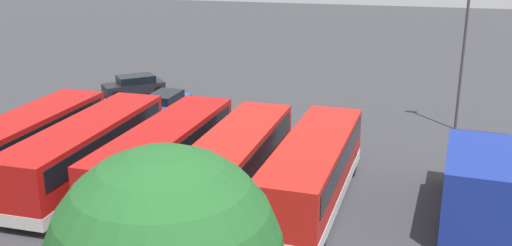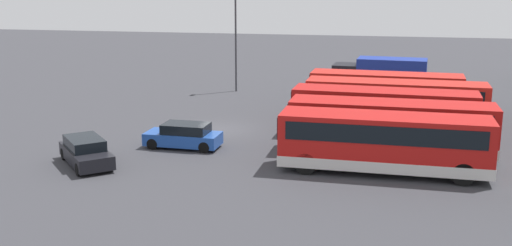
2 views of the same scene
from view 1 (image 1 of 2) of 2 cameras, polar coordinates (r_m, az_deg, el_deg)
The scene contains 10 objects.
ground_plane at distance 36.86m, azimuth -2.71°, elevation -0.01°, with size 140.00×140.00×0.00m, color #38383D.
bus_single_deck_near_end at distance 25.34m, azimuth 5.59°, elevation -4.55°, with size 3.09×10.81×2.95m.
bus_single_deck_second at distance 25.50m, azimuth -2.41°, elevation -4.32°, with size 2.95×11.75×2.95m.
bus_single_deck_third at distance 27.26m, azimuth -8.81°, elevation -3.05°, with size 3.08×11.15×2.95m.
bus_single_deck_fourth at distance 28.58m, azimuth -15.99°, elevation -2.56°, with size 2.78×11.14×2.95m.
bus_single_deck_fifth at distance 30.70m, azimuth -21.20°, elevation -1.70°, with size 2.81×10.39×2.95m.
box_truck_blue at distance 25.57m, azimuth 20.63°, elevation -5.24°, with size 3.10×7.68×3.20m.
car_hatchback_silver at distance 39.12m, azimuth -8.68°, elevation 1.92°, with size 1.95×4.36×1.43m.
car_small_green at distance 44.32m, azimuth -11.73°, elevation 3.61°, with size 4.43×4.24×1.43m.
lamp_post_tall at distance 36.51m, azimuth 19.52°, elevation 7.06°, with size 0.70×0.30×8.80m.
Camera 1 is at (-10.64, 33.49, 11.13)m, focal length 41.23 mm.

